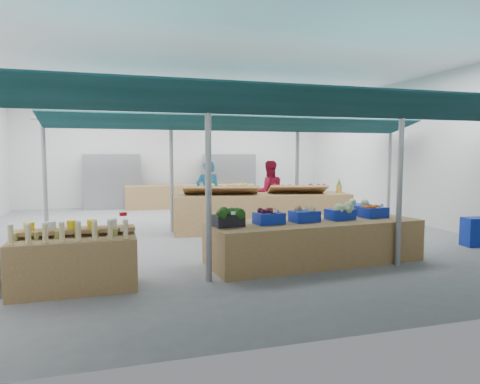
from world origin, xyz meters
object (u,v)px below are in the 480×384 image
(fruit_counter, at_px, (262,213))
(crate_stack, at_px, (476,232))
(bottle_shelf, at_px, (75,261))
(veg_counter, at_px, (314,241))
(vendor_left, at_px, (208,194))
(vendor_right, at_px, (269,192))

(fruit_counter, bearing_deg, crate_stack, -31.62)
(bottle_shelf, distance_m, veg_counter, 4.18)
(crate_stack, bearing_deg, veg_counter, -176.22)
(fruit_counter, distance_m, vendor_left, 1.68)
(veg_counter, distance_m, vendor_right, 4.51)
(fruit_counter, distance_m, vendor_right, 1.32)
(bottle_shelf, height_order, crate_stack, bottle_shelf)
(fruit_counter, bearing_deg, vendor_right, 67.86)
(veg_counter, distance_m, crate_stack, 4.02)
(crate_stack, height_order, vendor_right, vendor_right)
(bottle_shelf, xyz_separation_m, vendor_right, (4.87, 4.93, 0.49))
(fruit_counter, xyz_separation_m, crate_stack, (3.89, -3.05, -0.18))
(vendor_left, distance_m, vendor_right, 1.80)
(veg_counter, bearing_deg, bottle_shelf, -177.47)
(vendor_right, bearing_deg, veg_counter, 87.20)
(veg_counter, bearing_deg, crate_stack, -0.79)
(bottle_shelf, height_order, vendor_left, vendor_left)
(crate_stack, distance_m, vendor_right, 5.33)
(veg_counter, relative_size, fruit_counter, 0.87)
(veg_counter, height_order, fruit_counter, fruit_counter)
(veg_counter, bearing_deg, fruit_counter, 83.35)
(veg_counter, relative_size, vendor_left, 2.17)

